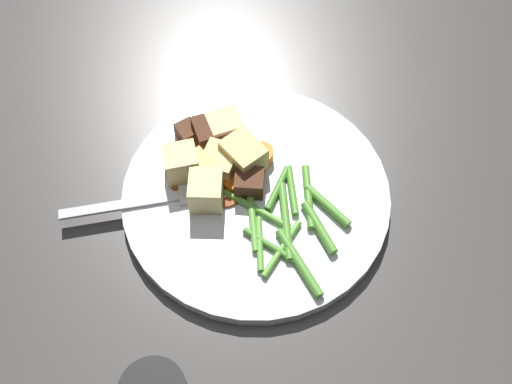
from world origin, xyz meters
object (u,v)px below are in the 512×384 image
object	(u,v)px
meat_chunk_0	(248,185)
carrot_slice_1	(214,149)
meat_chunk_2	(211,132)
carrot_slice_2	(261,155)
fork	(157,199)
meat_chunk_1	(188,133)
potato_chunk_4	(200,171)
carrot_slice_3	(236,180)
potato_chunk_0	(243,156)
dinner_plate	(256,196)
carrot_slice_0	(242,148)
potato_chunk_1	(181,164)
potato_chunk_3	(225,127)
potato_chunk_5	(206,191)
potato_chunk_2	(220,162)

from	to	relation	value
meat_chunk_0	carrot_slice_1	bearing A→B (deg)	-25.18
meat_chunk_0	meat_chunk_2	xyz separation A→B (m)	(0.06, -0.04, 0.00)
carrot_slice_2	fork	size ratio (longest dim) A/B	0.18
meat_chunk_1	fork	world-z (taller)	meat_chunk_1
carrot_slice_2	potato_chunk_4	distance (m)	0.06
carrot_slice_3	fork	world-z (taller)	carrot_slice_3
potato_chunk_0	meat_chunk_1	xyz separation A→B (m)	(0.07, -0.00, -0.01)
potato_chunk_4	meat_chunk_0	world-z (taller)	potato_chunk_4
carrot_slice_3	potato_chunk_4	size ratio (longest dim) A/B	0.83
fork	carrot_slice_3	bearing A→B (deg)	-136.57
dinner_plate	fork	xyz separation A→B (m)	(0.08, 0.05, 0.01)
carrot_slice_3	potato_chunk_0	distance (m)	0.02
carrot_slice_2	potato_chunk_0	size ratio (longest dim) A/B	0.65
carrot_slice_0	potato_chunk_1	distance (m)	0.06
carrot_slice_3	potato_chunk_0	world-z (taller)	potato_chunk_0
potato_chunk_1	meat_chunk_1	xyz separation A→B (m)	(0.02, -0.04, -0.01)
meat_chunk_0	meat_chunk_1	bearing A→B (deg)	-17.74
potato_chunk_0	fork	size ratio (longest dim) A/B	0.27
carrot_slice_2	meat_chunk_0	size ratio (longest dim) A/B	0.92
potato_chunk_4	meat_chunk_1	bearing A→B (deg)	-44.31
potato_chunk_3	dinner_plate	bearing A→B (deg)	142.86
dinner_plate	potato_chunk_5	distance (m)	0.05
dinner_plate	potato_chunk_4	bearing A→B (deg)	12.94
potato_chunk_1	meat_chunk_0	distance (m)	0.07
dinner_plate	carrot_slice_0	size ratio (longest dim) A/B	8.74
potato_chunk_1	fork	xyz separation A→B (m)	(0.01, 0.04, -0.02)
carrot_slice_0	potato_chunk_0	size ratio (longest dim) A/B	0.76
carrot_slice_0	potato_chunk_5	size ratio (longest dim) A/B	0.89
potato_chunk_4	meat_chunk_1	distance (m)	0.05
potato_chunk_0	potato_chunk_3	xyz separation A→B (m)	(0.03, -0.02, -0.00)
carrot_slice_2	potato_chunk_4	size ratio (longest dim) A/B	0.77
carrot_slice_3	potato_chunk_5	xyz separation A→B (m)	(0.02, 0.03, 0.01)
potato_chunk_0	meat_chunk_0	distance (m)	0.03
dinner_plate	carrot_slice_0	distance (m)	0.05
potato_chunk_2	dinner_plate	bearing A→B (deg)	171.47
potato_chunk_1	potato_chunk_3	size ratio (longest dim) A/B	1.02
potato_chunk_4	carrot_slice_2	bearing A→B (deg)	-129.09
carrot_slice_1	meat_chunk_1	size ratio (longest dim) A/B	1.45
dinner_plate	carrot_slice_2	xyz separation A→B (m)	(0.01, -0.04, 0.01)
carrot_slice_0	potato_chunk_1	bearing A→B (deg)	52.87
potato_chunk_2	potato_chunk_4	bearing A→B (deg)	60.30
potato_chunk_5	meat_chunk_2	world-z (taller)	potato_chunk_5
meat_chunk_0	meat_chunk_1	xyz separation A→B (m)	(0.08, -0.03, -0.00)
dinner_plate	meat_chunk_2	bearing A→B (deg)	-25.72
potato_chunk_2	potato_chunk_5	bearing A→B (deg)	99.53
meat_chunk_1	meat_chunk_2	size ratio (longest dim) A/B	0.70
meat_chunk_2	fork	size ratio (longest dim) A/B	0.23
potato_chunk_1	carrot_slice_3	bearing A→B (deg)	-162.75
potato_chunk_0	potato_chunk_3	distance (m)	0.04
potato_chunk_5	meat_chunk_1	world-z (taller)	potato_chunk_5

